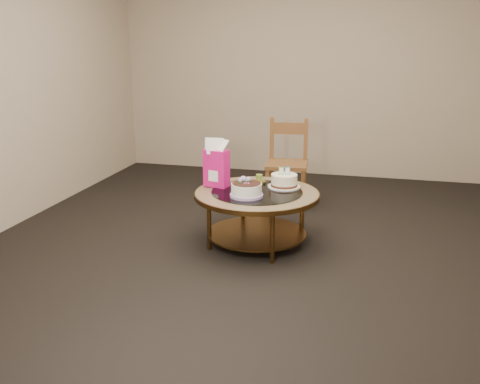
% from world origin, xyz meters
% --- Properties ---
extents(ground, '(5.00, 5.00, 0.00)m').
position_xyz_m(ground, '(0.00, 0.00, 0.00)').
color(ground, black).
rests_on(ground, ground).
extents(room_walls, '(4.52, 5.02, 2.61)m').
position_xyz_m(room_walls, '(0.00, 0.00, 1.54)').
color(room_walls, tan).
rests_on(room_walls, ground).
extents(coffee_table, '(1.02, 1.02, 0.46)m').
position_xyz_m(coffee_table, '(0.00, -0.00, 0.38)').
color(coffee_table, '#523717').
rests_on(coffee_table, ground).
extents(decorated_cake, '(0.26, 0.26, 0.15)m').
position_xyz_m(decorated_cake, '(-0.05, -0.16, 0.51)').
color(decorated_cake, '#AA89C1').
rests_on(decorated_cake, coffee_table).
extents(cream_cake, '(0.27, 0.27, 0.17)m').
position_xyz_m(cream_cake, '(0.19, 0.18, 0.51)').
color(cream_cake, white).
rests_on(cream_cake, coffee_table).
extents(gift_bag, '(0.22, 0.18, 0.40)m').
position_xyz_m(gift_bag, '(-0.36, 0.07, 0.66)').
color(gift_bag, '#E31587').
rests_on(gift_bag, coffee_table).
extents(pillar_candle, '(0.11, 0.11, 0.09)m').
position_xyz_m(pillar_candle, '(-0.04, 0.25, 0.49)').
color(pillar_candle, '#EFD062').
rests_on(pillar_candle, coffee_table).
extents(dining_chair, '(0.44, 0.44, 0.87)m').
position_xyz_m(dining_chair, '(0.06, 1.13, 0.44)').
color(dining_chair, brown).
rests_on(dining_chair, ground).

